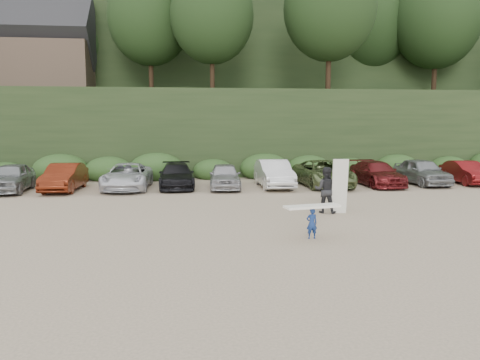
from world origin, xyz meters
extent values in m
plane|color=tan|center=(0.00, 0.00, 0.00)|extent=(120.00, 120.00, 0.00)
cube|color=black|center=(0.00, 22.00, 3.00)|extent=(80.00, 14.00, 6.00)
cube|color=black|center=(0.00, 40.00, 8.00)|extent=(90.00, 30.00, 16.00)
ellipsoid|color=black|center=(0.00, 22.00, 11.00)|extent=(66.00, 12.00, 10.00)
cube|color=#2B491E|center=(-0.55, 14.50, 0.60)|extent=(46.20, 2.00, 1.20)
cube|color=brown|center=(-12.00, 24.00, 8.00)|extent=(8.00, 6.00, 4.00)
imported|color=gray|center=(-9.92, 9.85, 0.77)|extent=(2.13, 4.66, 1.55)
imported|color=#5D1E0E|center=(-7.16, 9.91, 0.74)|extent=(1.72, 4.57, 1.49)
imported|color=silver|center=(-3.81, 10.08, 0.72)|extent=(2.57, 5.29, 1.45)
imported|color=black|center=(-1.09, 10.36, 0.70)|extent=(2.06, 4.84, 1.39)
imported|color=#A3A3A8|center=(1.61, 9.69, 0.72)|extent=(1.95, 4.32, 1.44)
imported|color=silver|center=(4.47, 9.93, 0.79)|extent=(1.69, 4.79, 1.58)
imported|color=#5D6D3F|center=(7.40, 9.94, 0.76)|extent=(2.80, 5.59, 1.52)
imported|color=#5E1517|center=(10.63, 9.94, 0.71)|extent=(2.19, 4.99, 1.43)
imported|color=gray|center=(13.56, 10.11, 0.79)|extent=(1.98, 4.66, 1.57)
imported|color=#600E10|center=(16.40, 10.09, 0.69)|extent=(1.74, 4.29, 1.39)
imported|color=navy|center=(3.39, -2.10, 0.49)|extent=(0.37, 0.26, 0.99)
cube|color=white|center=(3.39, -2.10, 1.05)|extent=(1.87, 0.85, 0.07)
imported|color=black|center=(5.12, 2.07, 0.95)|extent=(1.14, 1.03, 1.90)
cube|color=silver|center=(5.63, 1.84, 1.12)|extent=(0.65, 0.36, 2.24)
camera|label=1|loc=(-0.62, -16.37, 3.68)|focal=35.00mm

